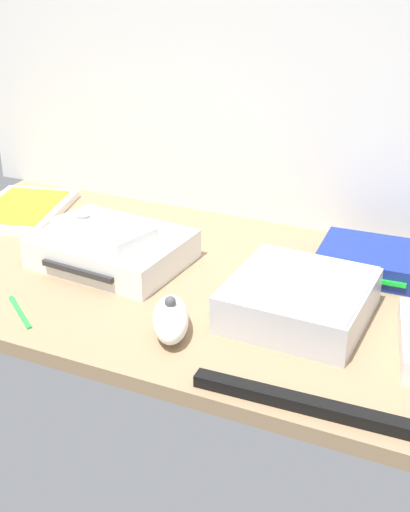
{
  "coord_description": "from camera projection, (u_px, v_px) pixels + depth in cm",
  "views": [
    {
      "loc": [
        35.68,
        -78.34,
        45.68
      ],
      "look_at": [
        0.0,
        0.0,
        4.0
      ],
      "focal_mm": 48.64,
      "sensor_mm": 36.0,
      "label": 1
    }
  ],
  "objects": [
    {
      "name": "remote_nunchuk",
      "position": [
        171.0,
        319.0,
        0.84
      ],
      "size": [
        8.42,
        10.91,
        5.1
      ],
      "rotation": [
        0.0,
        0.0,
        0.46
      ],
      "color": "white",
      "rests_on": "ground_plane"
    },
    {
      "name": "game_console",
      "position": [
        112.0,
        249.0,
        1.02
      ],
      "size": [
        22.19,
        17.74,
        4.4
      ],
      "rotation": [
        0.0,
        0.0,
        -0.08
      ],
      "color": "white",
      "rests_on": "ground_plane"
    },
    {
      "name": "mini_computer",
      "position": [
        299.0,
        299.0,
        0.87
      ],
      "size": [
        17.47,
        17.47,
        5.3
      ],
      "rotation": [
        0.0,
        0.0,
        -0.03
      ],
      "color": "silver",
      "rests_on": "ground_plane"
    },
    {
      "name": "game_case",
      "position": [
        23.0,
        210.0,
        1.2
      ],
      "size": [
        17.78,
        21.72,
        1.56
      ],
      "rotation": [
        0.0,
        0.0,
        0.24
      ],
      "color": "white",
      "rests_on": "ground_plane"
    },
    {
      "name": "network_router",
      "position": [
        383.0,
        262.0,
        0.99
      ],
      "size": [
        18.58,
        13.03,
        3.4
      ],
      "rotation": [
        0.0,
        0.0,
        0.05
      ],
      "color": "navy",
      "rests_on": "ground_plane"
    },
    {
      "name": "stylus_pen",
      "position": [
        20.0,
        310.0,
        0.89
      ],
      "size": [
        7.62,
        5.96,
        0.7
      ],
      "primitive_type": "cylinder",
      "rotation": [
        0.0,
        1.57,
        2.5
      ],
      "color": "green",
      "rests_on": "ground_plane"
    },
    {
      "name": "ground_plane",
      "position": [
        205.0,
        288.0,
        0.98
      ],
      "size": [
        100.0,
        48.0,
        2.0
      ],
      "primitive_type": "cube",
      "color": "#9E7F5B",
      "rests_on": "ground"
    },
    {
      "name": "sensor_bar",
      "position": [
        303.0,
        403.0,
        0.72
      ],
      "size": [
        24.05,
        2.61,
        1.4
      ],
      "primitive_type": "cube",
      "rotation": [
        0.0,
        0.0,
        0.03
      ],
      "color": "black",
      "rests_on": "ground_plane"
    },
    {
      "name": "remote_classic_pad",
      "position": [
        103.0,
        229.0,
        1.0
      ],
      "size": [
        16.06,
        11.7,
        2.4
      ],
      "rotation": [
        0.0,
        0.0,
        -0.28
      ],
      "color": "white",
      "rests_on": "game_console"
    },
    {
      "name": "back_wall",
      "position": [
        273.0,
        23.0,
        1.04
      ],
      "size": [
        110.0,
        1.2,
        64.0
      ],
      "primitive_type": "cube",
      "color": "white",
      "rests_on": "ground"
    }
  ]
}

